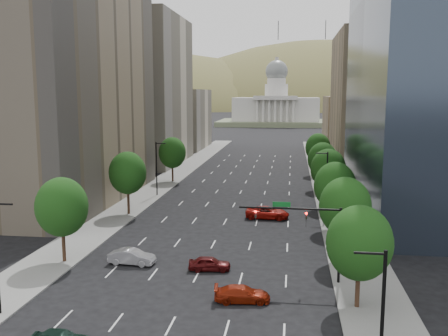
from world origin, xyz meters
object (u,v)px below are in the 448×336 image
at_px(car_maroon, 210,264).
at_px(car_silver, 132,257).
at_px(traffic_signal, 312,227).
at_px(car_red_near, 242,294).
at_px(capitol, 276,109).
at_px(car_red_far, 267,213).

height_order(car_maroon, car_silver, car_silver).
relative_size(traffic_signal, car_maroon, 2.25).
xyz_separation_m(traffic_signal, car_red_near, (-5.72, -4.99, -4.51)).
bearing_deg(car_red_near, capitol, -5.90).
bearing_deg(car_maroon, car_silver, 79.03).
height_order(traffic_signal, car_red_near, traffic_signal).
bearing_deg(traffic_signal, car_silver, 172.18).
bearing_deg(car_red_near, car_maroon, 22.59).
distance_m(car_maroon, car_silver, 8.03).
height_order(traffic_signal, car_maroon, traffic_signal).
relative_size(traffic_signal, car_red_near, 1.98).
height_order(capitol, car_silver, capitol).
relative_size(capitol, car_red_far, 10.13).
distance_m(traffic_signal, car_red_far, 23.50).
bearing_deg(car_red_near, traffic_signal, -55.98).
relative_size(traffic_signal, car_red_far, 1.54).
height_order(car_red_near, car_red_far, car_red_far).
distance_m(traffic_signal, car_maroon, 10.71).
relative_size(capitol, car_red_near, 13.05).
bearing_deg(traffic_signal, car_red_far, 102.64).
height_order(car_red_near, car_silver, car_silver).
bearing_deg(car_maroon, car_red_near, -156.53).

